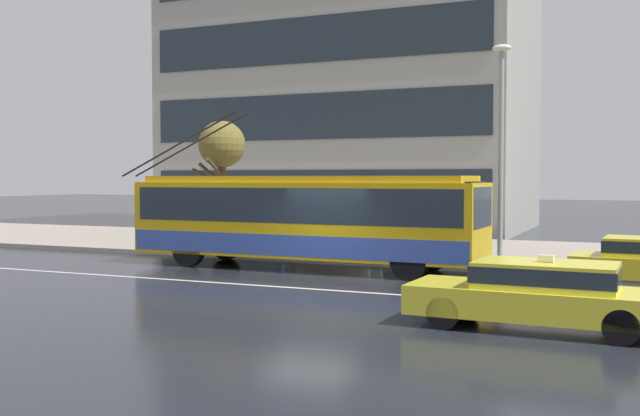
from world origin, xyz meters
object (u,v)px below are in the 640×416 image
pedestrian_at_shelter (282,208)px  street_lamp (501,135)px  bus_shelter (334,198)px  taxi_oncoming_far (539,292)px  trolleybus (305,218)px  street_tree_bare (222,147)px  pedestrian_approaching_curb (295,207)px

pedestrian_at_shelter → street_lamp: size_ratio=0.30×
bus_shelter → pedestrian_at_shelter: bearing=-137.9°
pedestrian_at_shelter → taxi_oncoming_far: bearing=-41.9°
trolleybus → taxi_oncoming_far: trolleybus is taller
trolleybus → bus_shelter: bearing=97.8°
trolleybus → street_lamp: bearing=26.5°
pedestrian_at_shelter → street_tree_bare: street_tree_bare is taller
bus_shelter → pedestrian_at_shelter: size_ratio=1.75×
street_lamp → street_tree_bare: bearing=172.0°
pedestrian_approaching_curb → trolleybus: bearing=-60.6°
bus_shelter → street_tree_bare: 5.52m
pedestrian_at_shelter → street_tree_bare: 4.81m
bus_shelter → pedestrian_approaching_curb: 2.17m
taxi_oncoming_far → street_lamp: street_lamp is taller
trolleybus → pedestrian_approaching_curb: (-2.42, 4.30, 0.12)m
trolleybus → bus_shelter: 3.50m
taxi_oncoming_far → street_tree_bare: 17.56m
pedestrian_approaching_curb → street_lamp: 8.42m
taxi_oncoming_far → bus_shelter: size_ratio=1.31×
taxi_oncoming_far → pedestrian_approaching_curb: size_ratio=2.39×
bus_shelter → street_lamp: 6.33m
taxi_oncoming_far → pedestrian_at_shelter: 13.09m
trolleybus → street_tree_bare: size_ratio=2.52×
bus_shelter → street_lamp: size_ratio=0.53×
trolleybus → street_lamp: size_ratio=1.81×
street_lamp → pedestrian_approaching_curb: bearing=168.8°
pedestrian_at_shelter → street_tree_bare: (-3.70, 2.13, 2.22)m
bus_shelter → pedestrian_approaching_curb: bus_shelter is taller
street_lamp → trolleybus: bearing=-153.5°
taxi_oncoming_far → street_tree_bare: bearing=141.1°
bus_shelter → pedestrian_approaching_curb: bearing=156.0°
street_lamp → street_tree_bare: street_lamp is taller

